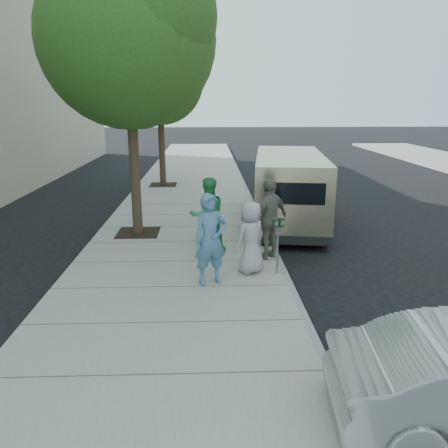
{
  "coord_description": "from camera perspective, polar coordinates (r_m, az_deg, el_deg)",
  "views": [
    {
      "loc": [
        -0.27,
        -9.83,
        3.82
      ],
      "look_at": [
        0.1,
        -0.15,
        1.1
      ],
      "focal_mm": 35.0,
      "sensor_mm": 36.0,
      "label": 1
    }
  ],
  "objects": [
    {
      "name": "ground",
      "position": [
        10.55,
        -0.58,
        -5.55
      ],
      "size": [
        120.0,
        120.0,
        0.0
      ],
      "primitive_type": "plane",
      "color": "black",
      "rests_on": "ground"
    },
    {
      "name": "sidewalk",
      "position": [
        10.54,
        -6.04,
        -5.21
      ],
      "size": [
        5.0,
        60.0,
        0.15
      ],
      "primitive_type": "cube",
      "color": "gray",
      "rests_on": "ground"
    },
    {
      "name": "curb_face",
      "position": [
        10.66,
        7.21,
        -5.02
      ],
      "size": [
        0.12,
        60.0,
        0.16
      ],
      "primitive_type": "cube",
      "color": "gray",
      "rests_on": "ground"
    },
    {
      "name": "tree_near",
      "position": [
        12.51,
        -12.31,
        23.28
      ],
      "size": [
        4.62,
        4.6,
        7.53
      ],
      "color": "black",
      "rests_on": "sidewalk"
    },
    {
      "name": "tree_far",
      "position": [
        19.96,
        -8.34,
        18.58
      ],
      "size": [
        3.92,
        3.8,
        6.49
      ],
      "color": "black",
      "rests_on": "sidewalk"
    },
    {
      "name": "parking_meter",
      "position": [
        9.54,
        7.08,
        -1.27
      ],
      "size": [
        0.27,
        0.18,
        1.26
      ],
      "rotation": [
        0.0,
        0.0,
        0.36
      ],
      "color": "gray",
      "rests_on": "sidewalk"
    },
    {
      "name": "van",
      "position": [
        14.08,
        8.45,
        4.73
      ],
      "size": [
        2.75,
        6.24,
        2.24
      ],
      "rotation": [
        0.0,
        0.0,
        -0.13
      ],
      "color": "beige",
      "rests_on": "ground"
    },
    {
      "name": "person_officer",
      "position": [
        8.93,
        -1.8,
        -2.02
      ],
      "size": [
        0.81,
        0.66,
        1.91
      ],
      "primitive_type": "imported",
      "rotation": [
        0.0,
        0.0,
        0.34
      ],
      "color": "teal",
      "rests_on": "sidewalk"
    },
    {
      "name": "person_green_shirt",
      "position": [
        10.86,
        -2.12,
        1.16
      ],
      "size": [
        1.07,
        0.92,
        1.9
      ],
      "primitive_type": "imported",
      "rotation": [
        0.0,
        0.0,
        3.39
      ],
      "color": "#329A53",
      "rests_on": "sidewalk"
    },
    {
      "name": "person_gray_shirt",
      "position": [
        9.56,
        3.54,
        -1.78
      ],
      "size": [
        0.93,
        0.89,
        1.61
      ],
      "primitive_type": "imported",
      "rotation": [
        0.0,
        0.0,
        3.81
      ],
      "color": "#A5A5A8",
      "rests_on": "sidewalk"
    },
    {
      "name": "person_striped_polo",
      "position": [
        10.45,
        5.97,
        0.68
      ],
      "size": [
        1.18,
        1.12,
        1.96
      ],
      "primitive_type": "imported",
      "rotation": [
        0.0,
        0.0,
        3.87
      ],
      "color": "slate",
      "rests_on": "sidewalk"
    }
  ]
}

